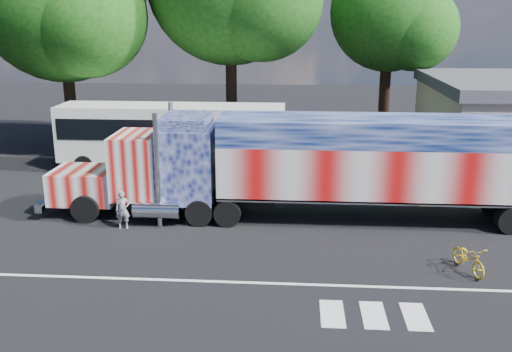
# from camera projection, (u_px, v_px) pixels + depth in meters

# --- Properties ---
(ground) EXTENTS (100.00, 100.00, 0.00)m
(ground) POSITION_uv_depth(u_px,v_px,m) (250.00, 246.00, 21.46)
(ground) COLOR black
(lane_markings) EXTENTS (30.00, 2.67, 0.01)m
(lane_markings) POSITION_uv_depth(u_px,v_px,m) (295.00, 295.00, 17.73)
(lane_markings) COLOR silver
(lane_markings) RESTS_ON ground
(semi_truck) EXTENTS (22.04, 3.48, 4.70)m
(semi_truck) POSITION_uv_depth(u_px,v_px,m) (326.00, 164.00, 23.72)
(semi_truck) COLOR black
(semi_truck) RESTS_ON ground
(coach_bus) EXTENTS (12.41, 2.89, 3.61)m
(coach_bus) POSITION_uv_depth(u_px,v_px,m) (172.00, 137.00, 31.51)
(coach_bus) COLOR silver
(coach_bus) RESTS_ON ground
(woman) EXTENTS (0.65, 0.51, 1.59)m
(woman) POSITION_uv_depth(u_px,v_px,m) (123.00, 210.00, 23.05)
(woman) COLOR slate
(woman) RESTS_ON ground
(bicycle) EXTENTS (1.15, 1.96, 0.97)m
(bicycle) POSITION_uv_depth(u_px,v_px,m) (469.00, 258.00, 19.27)
(bicycle) COLOR gold
(bicycle) RESTS_ON ground
(tree_ne_a) EXTENTS (7.80, 7.43, 12.21)m
(tree_ne_a) POSITION_uv_depth(u_px,v_px,m) (391.00, 13.00, 35.80)
(tree_ne_a) COLOR black
(tree_ne_a) RESTS_ON ground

